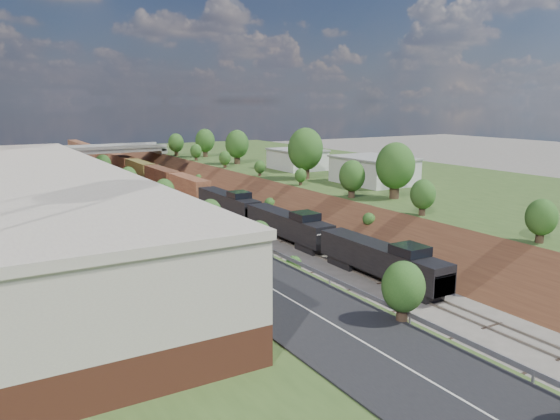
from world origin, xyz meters
The scene contains 15 objects.
platform_right centered at (33.00, 60.00, 2.50)m, with size 44.00×180.00×5.00m, color #375222.
embankment_left centered at (-11.00, 60.00, 0.00)m, with size 7.07×180.00×7.07m, color brown.
embankment_right centered at (11.00, 60.00, 0.00)m, with size 7.07×180.00×7.07m, color brown.
rail_left_track centered at (-2.60, 60.00, 0.09)m, with size 1.58×180.00×0.18m, color gray.
rail_right_track centered at (2.60, 60.00, 0.09)m, with size 1.58×180.00×0.18m, color gray.
road centered at (-15.50, 60.00, 5.05)m, with size 8.00×180.00×0.10m, color black.
guardrail centered at (-11.40, 59.80, 5.55)m, with size 0.10×171.00×0.70m.
commercial_building centered at (-28.00, 38.00, 8.51)m, with size 14.30×62.30×7.00m.
overpass centered at (0.00, 122.00, 4.92)m, with size 24.50×8.30×7.40m.
white_building_near centered at (23.50, 52.00, 7.00)m, with size 9.00×12.00×4.00m, color silver.
white_building_far centered at (23.00, 74.00, 6.80)m, with size 8.00×10.00×3.60m, color silver.
tree_right_large centered at (17.00, 40.00, 9.38)m, with size 5.25×5.25×7.61m.
tree_left_crest centered at (-11.80, 20.00, 7.04)m, with size 2.45×2.45×3.55m.
freight_train centered at (2.60, 109.22, 2.52)m, with size 2.86×177.06×4.55m.
suv centered at (-14.14, 41.29, 5.89)m, with size 2.61×5.66×1.57m, color black.
Camera 1 is at (-33.51, -14.81, 17.97)m, focal length 35.00 mm.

